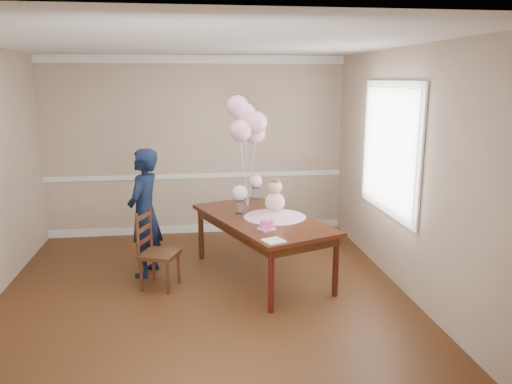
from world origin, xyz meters
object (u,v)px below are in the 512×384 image
Objects in this scene: dining_table_top at (262,219)px; woman at (144,213)px; birthday_cake at (267,224)px; dining_chair_seat at (160,254)px.

woman reaches higher than dining_table_top.
dining_table_top is 0.49m from birthday_cake.
woman is (-1.39, 0.24, 0.07)m from dining_table_top.
dining_table_top is at bearing 87.43° from birthday_cake.
dining_table_top is 1.26m from dining_chair_seat.
birthday_cake is at bearing 7.87° from dining_chair_seat.
birthday_cake is (-0.02, -0.48, 0.08)m from dining_table_top.
birthday_cake is at bearing -113.96° from dining_table_top.
birthday_cake reaches higher than dining_chair_seat.
woman is at bearing 134.63° from dining_chair_seat.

